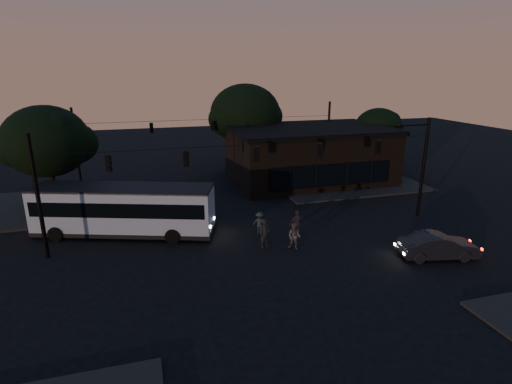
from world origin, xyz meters
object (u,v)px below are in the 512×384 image
object	(u,v)px
building	(309,154)
pedestrian_c	(297,224)
bus	(124,208)
pedestrian_d	(260,223)
car	(438,246)
pedestrian_a	(265,233)
pedestrian_b	(294,236)

from	to	relation	value
building	pedestrian_c	size ratio (longest dim) A/B	8.03
bus	pedestrian_c	size ratio (longest dim) A/B	6.39
bus	pedestrian_c	bearing A→B (deg)	-0.07
bus	pedestrian_c	world-z (taller)	bus
pedestrian_c	pedestrian_d	bearing A→B (deg)	-36.82
pedestrian_c	pedestrian_d	size ratio (longest dim) A/B	1.26
building	car	world-z (taller)	building
pedestrian_a	pedestrian_c	bearing A→B (deg)	4.14
building	bus	distance (m)	20.01
pedestrian_d	car	bearing A→B (deg)	177.66
building	bus	world-z (taller)	building
bus	pedestrian_c	distance (m)	11.68
bus	pedestrian_a	size ratio (longest dim) A/B	6.54
building	pedestrian_d	bearing A→B (deg)	-126.19
pedestrian_b	pedestrian_d	xyz separation A→B (m)	(-1.33, 3.06, -0.08)
building	pedestrian_d	size ratio (longest dim) A/B	10.10
car	pedestrian_a	xyz separation A→B (m)	(-9.43, 4.26, 0.18)
pedestrian_d	building	bearing A→B (deg)	-92.66
pedestrian_a	pedestrian_c	xyz separation A→B (m)	(2.51, 0.87, 0.02)
bus	pedestrian_b	xyz separation A→B (m)	(10.17, -5.41, -1.05)
bus	pedestrian_d	distance (m)	9.23
car	pedestrian_b	bearing A→B (deg)	77.78
pedestrian_a	pedestrian_c	world-z (taller)	pedestrian_c
pedestrian_a	pedestrian_d	xyz separation A→B (m)	(0.34, 2.30, -0.18)
car	pedestrian_c	bearing A→B (deg)	65.57
pedestrian_b	pedestrian_c	size ratio (longest dim) A/B	0.88
building	car	bearing A→B (deg)	-88.87
building	bus	size ratio (longest dim) A/B	1.26
pedestrian_b	pedestrian_c	distance (m)	1.83
pedestrian_a	pedestrian_b	xyz separation A→B (m)	(1.67, -0.75, -0.09)
building	pedestrian_a	size ratio (longest dim) A/B	8.21
bus	car	distance (m)	20.06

